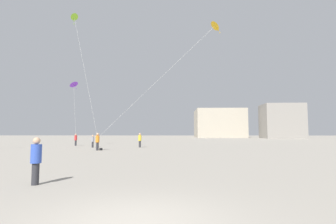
{
  "coord_description": "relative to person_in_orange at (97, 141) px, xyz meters",
  "views": [
    {
      "loc": [
        0.9,
        -5.48,
        1.89
      ],
      "look_at": [
        0.0,
        23.86,
        4.21
      ],
      "focal_mm": 27.53,
      "sensor_mm": 36.0,
      "label": 1
    }
  ],
  "objects": [
    {
      "name": "ground_plane",
      "position": [
        7.35,
        -21.45,
        -1.0
      ],
      "size": [
        300.0,
        300.0,
        0.0
      ],
      "primitive_type": "plane",
      "color": "#9E9689"
    },
    {
      "name": "person_in_orange",
      "position": [
        0.0,
        0.0,
        0.0
      ],
      "size": [
        0.4,
        0.4,
        1.83
      ],
      "rotation": [
        0.0,
        0.0,
        0.5
      ],
      "color": "#2D2D33",
      "rests_on": "ground_plane"
    },
    {
      "name": "person_in_yellow",
      "position": [
        3.7,
        5.49,
        -0.02
      ],
      "size": [
        0.39,
        0.39,
        1.8
      ],
      "rotation": [
        0.0,
        0.0,
        1.24
      ],
      "color": "#2D2D33",
      "rests_on": "ground_plane"
    },
    {
      "name": "person_in_grey",
      "position": [
        -2.14,
        5.0,
        -0.15
      ],
      "size": [
        0.34,
        0.34,
        1.57
      ],
      "rotation": [
        0.0,
        0.0,
        4.95
      ],
      "color": "#2D2D33",
      "rests_on": "ground_plane"
    },
    {
      "name": "person_in_red",
      "position": [
        -5.91,
        9.15,
        -0.08
      ],
      "size": [
        0.37,
        0.37,
        1.69
      ],
      "rotation": [
        0.0,
        0.0,
        1.4
      ],
      "color": "#2D2D33",
      "rests_on": "ground_plane"
    },
    {
      "name": "person_in_blue",
      "position": [
        3.17,
        -17.65,
        -0.07
      ],
      "size": [
        0.37,
        0.37,
        1.71
      ],
      "rotation": [
        0.0,
        0.0,
        5.14
      ],
      "color": "#2D2D33",
      "rests_on": "ground_plane"
    },
    {
      "name": "kite_violet_diamond",
      "position": [
        -6.33,
        8.91,
        7.71
      ],
      "size": [
        1.45,
        1.52,
        7.87
      ],
      "color": "purple"
    },
    {
      "name": "kite_amber_diamond",
      "position": [
        11.61,
        -4.29,
        10.27
      ],
      "size": [
        12.3,
        4.94,
        10.56
      ],
      "color": "yellow"
    },
    {
      "name": "kite_lime_diamond",
      "position": [
        -2.67,
        -0.31,
        13.05
      ],
      "size": [
        3.22,
        1.01,
        13.42
      ],
      "color": "#8CD12D"
    },
    {
      "name": "building_left_hall",
      "position": [
        24.35,
        70.51,
        4.15
      ],
      "size": [
        17.29,
        17.8,
        10.31
      ],
      "color": "#B2A893",
      "rests_on": "ground_plane"
    },
    {
      "name": "building_centre_hall",
      "position": [
        42.35,
        56.97,
        4.46
      ],
      "size": [
        12.42,
        9.74,
        10.92
      ],
      "color": "gray",
      "rests_on": "ground_plane"
    },
    {
      "name": "handbag_beside_flyer",
      "position": [
        0.35,
        0.1,
        -0.88
      ],
      "size": [
        0.3,
        0.34,
        0.24
      ],
      "primitive_type": "cube",
      "rotation": [
        0.0,
        0.0,
        4.1
      ],
      "color": "black",
      "rests_on": "ground_plane"
    }
  ]
}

